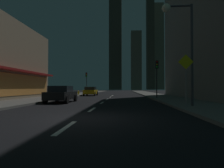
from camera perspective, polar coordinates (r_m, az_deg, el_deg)
name	(u,v)px	position (r m, az deg, el deg)	size (l,w,h in m)	color
ground_plane	(115,94)	(40.22, 0.82, -3.04)	(78.00, 136.00, 0.10)	black
sidewalk_right	(149,94)	(40.51, 10.77, -2.83)	(4.00, 76.00, 0.15)	#605E59
sidewalk_left	(81,94)	(41.14, -8.98, -2.81)	(4.00, 76.00, 0.15)	#605E59
lane_marking_center	(105,101)	(19.29, -2.06, -4.92)	(0.16, 28.20, 0.01)	silver
skyscraper_distant_tall	(115,39)	(139.22, 1.02, 13.09)	(8.57, 7.85, 71.07)	#39362B
skyscraper_distant_mid	(136,61)	(124.94, 7.07, 6.73)	(6.49, 6.74, 36.80)	brown
skyscraper_distant_short	(150,38)	(154.34, 11.09, 13.01)	(5.49, 7.41, 77.96)	#373429
skyscraper_distant_slender	(158,46)	(169.21, 13.37, 10.63)	(8.65, 5.36, 71.49)	#615C49
car_parked_near	(61,94)	(17.63, -14.57, -2.84)	(1.98, 4.24, 1.45)	black
car_parked_far	(91,91)	(32.29, -6.27, -2.09)	(1.98, 4.24, 1.45)	gold
fire_hydrant_far_left	(78,93)	(33.86, -9.79, -2.52)	(0.42, 0.30, 0.65)	gold
traffic_light_near_right	(157,71)	(22.15, 12.96, 3.85)	(0.32, 0.48, 4.20)	#2D2D2D
traffic_light_far_left	(86,78)	(38.79, -7.47, 1.69)	(0.32, 0.48, 4.20)	#2D2D2D
street_lamp_right	(179,29)	(13.70, 18.90, 14.98)	(1.96, 0.56, 6.58)	#38383D
pedestrian_crossing_sign	(186,76)	(12.61, 20.77, 2.31)	(0.91, 0.08, 3.15)	slate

